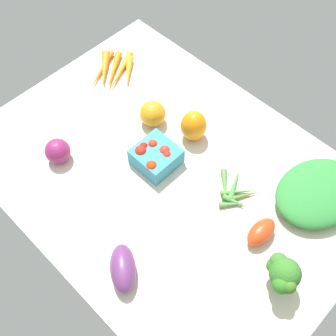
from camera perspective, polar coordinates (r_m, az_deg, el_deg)
name	(u,v)px	position (r cm, az deg, el deg)	size (l,w,h in cm)	color
tablecloth	(168,174)	(118.62, 0.00, -0.79)	(104.00, 76.00, 2.00)	beige
broccoli_head	(283,274)	(101.28, 14.90, -13.35)	(8.60, 8.35, 10.72)	#97C087
leafy_greens_clump	(319,192)	(117.56, 19.19, -3.05)	(24.34, 18.79, 5.99)	#2E7D36
carrot_bunch	(113,71)	(141.17, -7.26, 12.50)	(17.59, 20.49, 2.88)	orange
berry_basket	(155,157)	(116.82, -1.71, 1.52)	(10.95, 10.95, 6.77)	teal
eggplant	(123,268)	(103.13, -5.95, -12.99)	(11.84, 6.00, 6.00)	#612F65
roma_tomato	(261,232)	(108.99, 12.15, -8.23)	(8.87, 4.96, 4.96)	red
red_onion_center	(58,151)	(121.14, -14.32, 2.18)	(6.97, 6.97, 6.97)	#842356
bell_pepper_orange	(194,126)	(121.08, 3.39, 5.57)	(7.37, 7.37, 9.65)	orange
heirloom_tomato_orange	(153,114)	(125.09, -2.03, 7.16)	(7.54, 7.54, 7.54)	orange
okra_pile	(235,193)	(114.81, 8.76, -3.22)	(12.61, 13.00, 1.86)	#49853F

